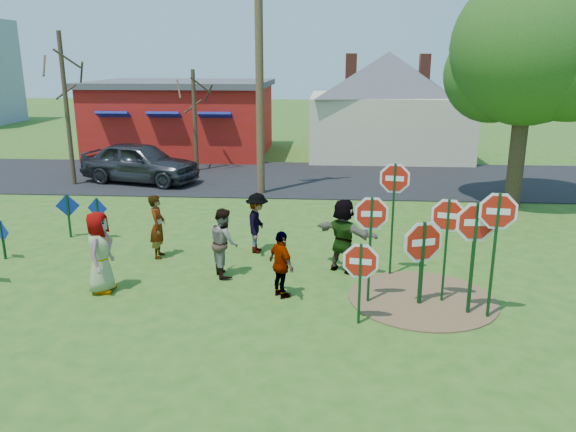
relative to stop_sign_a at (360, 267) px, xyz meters
name	(u,v)px	position (x,y,z in m)	size (l,w,h in m)	color
ground	(226,277)	(-3.05, 2.24, -1.19)	(120.00, 120.00, 0.00)	#275A19
road	(272,178)	(-3.05, 13.74, -1.17)	(120.00, 7.50, 0.04)	black
dirt_patch	(422,299)	(1.45, 1.24, -1.17)	(3.20, 3.20, 0.03)	brown
red_building	(183,117)	(-8.55, 20.24, 0.78)	(9.40, 7.69, 3.90)	maroon
cream_house	(387,100)	(2.45, 20.24, 1.74)	(9.40, 9.40, 6.50)	beige
stop_sign_a	(360,267)	(0.00, 0.00, 0.00)	(0.95, 0.15, 1.79)	#0F3A18
stop_sign_b	(394,190)	(0.89, 2.66, 0.91)	(0.95, 0.18, 2.87)	#0F3A18
stop_sign_c	(497,227)	(2.62, 0.43, 0.74)	(0.99, 0.14, 2.74)	#0F3A18
stop_sign_d	(448,225)	(1.85, 1.16, 0.55)	(0.93, 0.26, 2.41)	#0F3A18
stop_sign_e	(423,247)	(1.34, 0.98, 0.10)	(1.14, 0.41, 2.00)	#0F3A18
stop_sign_f	(475,231)	(2.27, 0.58, 0.59)	(1.09, 0.08, 2.51)	#0F3A18
stop_sign_g	(371,225)	(0.25, 1.02, 0.54)	(0.97, 0.07, 2.46)	#0F3A18
blue_diamond_b	(2,236)	(-9.05, 3.07, -0.55)	(0.53, 0.28, 1.05)	#0F3A18
blue_diamond_c	(98,214)	(-7.23, 4.88, -0.42)	(0.62, 0.13, 1.24)	#0F3A18
blue_diamond_d	(68,211)	(-8.15, 4.98, -0.39)	(0.68, 0.14, 1.30)	#0F3A18
person_a	(100,252)	(-5.68, 1.20, -0.26)	(0.91, 0.59, 1.86)	#434993
person_b	(158,226)	(-5.06, 3.51, -0.35)	(0.61, 0.40, 1.68)	#206E6B
person_c	(224,242)	(-3.10, 2.36, -0.35)	(0.81, 0.63, 1.67)	#935A37
person_d	(257,223)	(-2.52, 4.08, -0.37)	(1.05, 0.61, 1.63)	#39393E
person_e	(281,265)	(-1.63, 1.16, -0.43)	(0.88, 0.37, 1.51)	#4E2D56
person_f	(343,235)	(-0.25, 2.84, -0.27)	(1.70, 0.54, 1.83)	#1C4E2A
suv	(140,162)	(-8.47, 12.41, -0.30)	(2.00, 4.96, 1.69)	#313036
utility_pole	(259,57)	(-3.21, 10.85, 3.91)	(2.26, 0.95, 9.69)	#4C3823
leafy_tree	(532,57)	(6.03, 9.58, 3.93)	(5.59, 5.10, 7.95)	#382819
bare_tree_west	(64,88)	(-11.11, 11.84, 2.76)	(1.80, 1.80, 6.10)	#382819
bare_tree_east	(194,106)	(-6.71, 15.14, 1.78)	(1.80, 1.80, 4.60)	#382819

